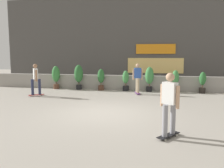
{
  "coord_description": "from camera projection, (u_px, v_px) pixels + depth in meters",
  "views": [
    {
      "loc": [
        1.92,
        -8.38,
        2.13
      ],
      "look_at": [
        0.0,
        1.5,
        0.9
      ],
      "focal_mm": 37.5,
      "sensor_mm": 36.0,
      "label": 1
    }
  ],
  "objects": [
    {
      "name": "ground_plane",
      "position": [
        104.0,
        112.0,
        8.79
      ],
      "size": [
        48.0,
        48.0,
        0.0
      ],
      "primitive_type": "plane",
      "color": "#A8A093"
    },
    {
      "name": "planter_wall",
      "position": [
        126.0,
        83.0,
        14.58
      ],
      "size": [
        18.0,
        0.4,
        0.9
      ],
      "primitive_type": "cube",
      "color": "gray",
      "rests_on": "ground"
    },
    {
      "name": "building_backdrop",
      "position": [
        133.0,
        41.0,
        18.14
      ],
      "size": [
        20.0,
        2.08,
        6.5
      ],
      "color": "#4C4947",
      "rests_on": "ground"
    },
    {
      "name": "potted_plant_0",
      "position": [
        56.0,
        76.0,
        14.93
      ],
      "size": [
        0.5,
        0.5,
        1.47
      ],
      "color": "brown",
      "rests_on": "ground"
    },
    {
      "name": "potted_plant_1",
      "position": [
        79.0,
        75.0,
        14.64
      ],
      "size": [
        0.54,
        0.54,
        1.55
      ],
      "color": "black",
      "rests_on": "ground"
    },
    {
      "name": "potted_plant_2",
      "position": [
        101.0,
        78.0,
        14.39
      ],
      "size": [
        0.42,
        0.42,
        1.31
      ],
      "color": "brown",
      "rests_on": "ground"
    },
    {
      "name": "potted_plant_3",
      "position": [
        126.0,
        80.0,
        14.11
      ],
      "size": [
        0.38,
        0.38,
        1.23
      ],
      "color": "black",
      "rests_on": "ground"
    },
    {
      "name": "potted_plant_4",
      "position": [
        149.0,
        77.0,
        13.82
      ],
      "size": [
        0.5,
        0.5,
        1.47
      ],
      "color": "black",
      "rests_on": "ground"
    },
    {
      "name": "potted_plant_5",
      "position": [
        175.0,
        80.0,
        13.55
      ],
      "size": [
        0.41,
        0.41,
        1.29
      ],
      "color": "#2D2823",
      "rests_on": "ground"
    },
    {
      "name": "potted_plant_6",
      "position": [
        203.0,
        82.0,
        13.28
      ],
      "size": [
        0.37,
        0.37,
        1.21
      ],
      "color": "#2D2823",
      "rests_on": "ground"
    },
    {
      "name": "skater_foreground",
      "position": [
        36.0,
        78.0,
        12.24
      ],
      "size": [
        0.76,
        0.65,
        1.7
      ],
      "color": "maroon",
      "rests_on": "ground"
    },
    {
      "name": "skater_by_wall_right",
      "position": [
        170.0,
        102.0,
        5.99
      ],
      "size": [
        0.63,
        0.76,
        1.7
      ],
      "color": "black",
      "rests_on": "ground"
    },
    {
      "name": "skater_mid_plaza",
      "position": [
        138.0,
        77.0,
        12.88
      ],
      "size": [
        0.55,
        0.82,
        1.7
      ],
      "color": "#72338C",
      "rests_on": "ground"
    }
  ]
}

